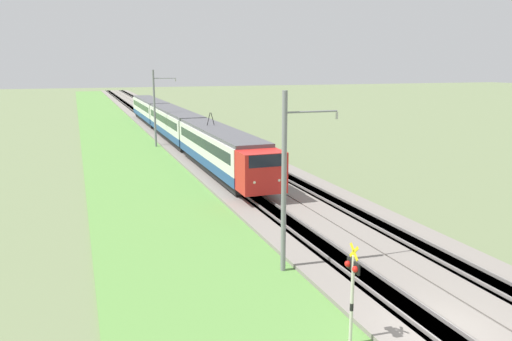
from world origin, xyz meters
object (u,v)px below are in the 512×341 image
Objects in this scene: catenary_mast_near at (285,182)px; catenary_mast_mid at (155,108)px; crossing_signal_near at (352,286)px; passenger_train at (175,123)px.

catenary_mast_mid reaches higher than catenary_mast_near.
catenary_mast_near is (6.15, -0.33, 1.94)m from crossing_signal_near.
passenger_train is at bearing -38.90° from catenary_mast_mid.
catenary_mast_mid is (35.95, 0.00, 0.27)m from catenary_mast_near.
crossing_signal_near is 42.16m from catenary_mast_mid.
catenary_mast_near reaches higher than crossing_signal_near.
passenger_train is 17.17× the size of crossing_signal_near.
catenary_mast_mid is at bearing -38.90° from passenger_train.
catenary_mast_mid reaches higher than passenger_train.
catenary_mast_mid is at bearing -90.45° from crossing_signal_near.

